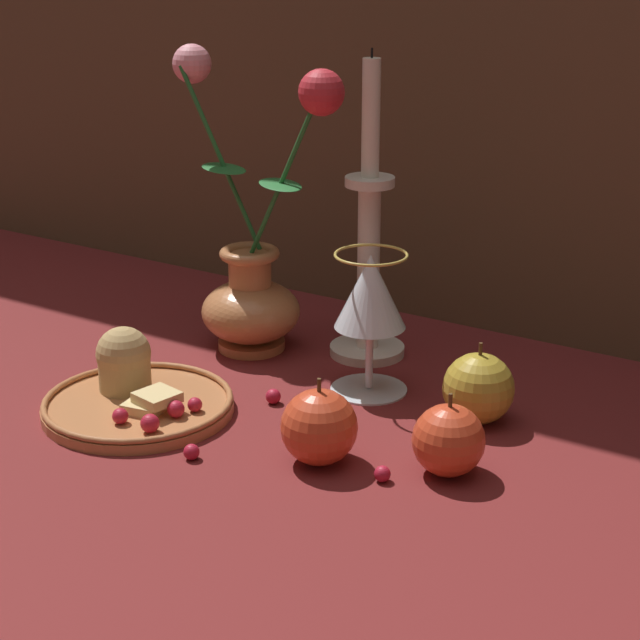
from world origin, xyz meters
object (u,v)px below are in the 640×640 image
object	(u,v)px
apple_near_glass	(478,388)
apple_at_table_edge	(448,440)
wine_glass	(370,298)
plate_with_pastries	(134,391)
vase	(252,272)
candlestick	(369,256)
apple_beside_vase	(319,427)

from	to	relation	value
apple_near_glass	apple_at_table_edge	world-z (taller)	apple_near_glass
wine_glass	plate_with_pastries	bearing A→B (deg)	-136.70
vase	apple_near_glass	xyz separation A→B (m)	(0.29, -0.04, -0.06)
candlestick	apple_beside_vase	bearing A→B (deg)	-69.14
wine_glass	apple_beside_vase	size ratio (longest dim) A/B	1.82
plate_with_pastries	apple_beside_vase	distance (m)	0.22
apple_at_table_edge	plate_with_pastries	bearing A→B (deg)	-171.93
plate_with_pastries	apple_near_glass	xyz separation A→B (m)	(0.30, 0.16, 0.02)
apple_near_glass	plate_with_pastries	bearing A→B (deg)	-152.47
plate_with_pastries	apple_beside_vase	xyz separation A→B (m)	(0.21, 0.00, 0.02)
wine_glass	apple_near_glass	world-z (taller)	wine_glass
candlestick	apple_near_glass	distance (m)	0.21
vase	apple_at_table_edge	size ratio (longest dim) A/B	4.34
vase	apple_beside_vase	distance (m)	0.29
apple_near_glass	candlestick	bearing A→B (deg)	152.32
apple_beside_vase	apple_near_glass	size ratio (longest dim) A/B	0.99
wine_glass	apple_near_glass	xyz separation A→B (m)	(0.12, -0.01, -0.07)
candlestick	apple_at_table_edge	distance (m)	0.30
apple_beside_vase	apple_at_table_edge	xyz separation A→B (m)	(0.11, 0.04, -0.00)
vase	plate_with_pastries	bearing A→B (deg)	-91.29
vase	apple_at_table_edge	distance (m)	0.35
plate_with_pastries	apple_near_glass	bearing A→B (deg)	27.53
wine_glass	apple_at_table_edge	world-z (taller)	wine_glass
apple_at_table_edge	vase	bearing A→B (deg)	154.76
candlestick	apple_at_table_edge	xyz separation A→B (m)	(0.20, -0.20, -0.08)
candlestick	apple_at_table_edge	size ratio (longest dim) A/B	4.39
vase	plate_with_pastries	distance (m)	0.21
vase	apple_near_glass	distance (m)	0.30
vase	apple_beside_vase	bearing A→B (deg)	-42.31
candlestick	plate_with_pastries	bearing A→B (deg)	-116.10
plate_with_pastries	apple_beside_vase	size ratio (longest dim) A/B	2.33
wine_glass	apple_near_glass	bearing A→B (deg)	-3.52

